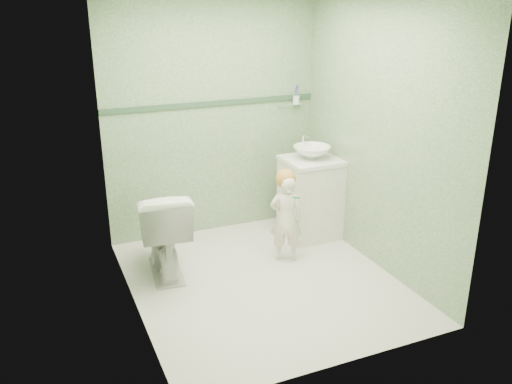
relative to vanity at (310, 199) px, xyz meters
name	(u,v)px	position (x,y,z in m)	size (l,w,h in m)	color
ground	(263,281)	(-0.84, -0.70, -0.40)	(2.50, 2.50, 0.00)	silver
room_shell	(263,149)	(-0.84, -0.70, 0.80)	(2.50, 2.54, 2.40)	gray
trim_stripe	(213,103)	(-0.84, 0.54, 0.95)	(2.20, 0.02, 0.05)	#32513A
vanity	(310,199)	(0.00, 0.00, 0.00)	(0.52, 0.50, 0.80)	white
counter	(312,160)	(0.00, 0.00, 0.41)	(0.54, 0.52, 0.04)	white
basin	(312,152)	(0.00, 0.00, 0.49)	(0.37, 0.37, 0.13)	white
faucet	(303,140)	(0.00, 0.19, 0.57)	(0.03, 0.13, 0.18)	silver
cup_holder	(295,100)	(0.05, 0.48, 0.93)	(0.26, 0.07, 0.21)	silver
toilet	(163,231)	(-1.58, -0.19, 0.00)	(0.45, 0.79, 0.80)	white
toddler	(286,219)	(-0.47, -0.40, 0.02)	(0.30, 0.20, 0.83)	white
hair_cap	(286,179)	(-0.47, -0.37, 0.40)	(0.18, 0.18, 0.18)	#BC8139
teal_toothbrush	(295,197)	(-0.46, -0.54, 0.28)	(0.12, 0.14, 0.08)	#108473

